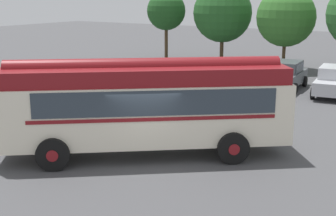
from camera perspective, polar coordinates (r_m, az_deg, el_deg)
The scene contains 7 objects.
ground_plane at distance 16.31m, azimuth -2.74°, elevation -6.49°, with size 120.00×120.00×0.00m, color #474749.
vintage_bus at distance 16.48m, azimuth -2.86°, elevation 0.62°, with size 9.39×8.23×3.49m.
car_near_left at distance 29.17m, azimuth 14.21°, elevation 3.93°, with size 2.21×4.32×1.66m.
car_mid_left at distance 27.91m, azimuth 19.52°, elevation 3.12°, with size 2.35×4.38×1.66m.
tree_far_left at distance 40.40m, azimuth -0.26°, elevation 11.81°, with size 3.27×3.27×5.82m.
tree_left_of_centre at distance 38.88m, azimuth 6.52°, elevation 11.45°, with size 4.75×4.75×6.47m.
tree_centre at distance 36.32m, azimuth 14.04°, elevation 10.89°, with size 4.35×4.35×6.09m.
Camera 1 is at (8.92, -12.42, 5.67)m, focal length 50.00 mm.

